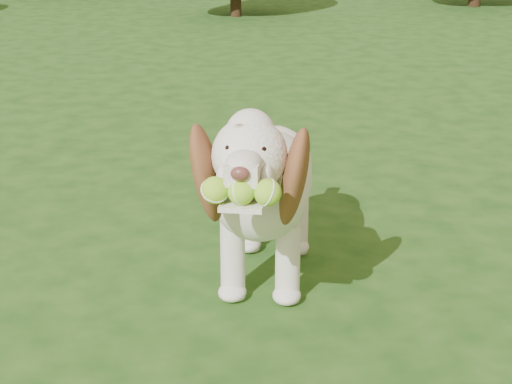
{
  "coord_description": "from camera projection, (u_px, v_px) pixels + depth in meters",
  "views": [
    {
      "loc": [
        0.07,
        -3.52,
        1.56
      ],
      "look_at": [
        0.29,
        -0.61,
        0.5
      ],
      "focal_mm": 60.0,
      "sensor_mm": 36.0,
      "label": 1
    }
  ],
  "objects": [
    {
      "name": "dog",
      "position": [
        264.0,
        180.0,
        3.36
      ],
      "size": [
        0.6,
        1.3,
        0.85
      ],
      "rotation": [
        0.0,
        0.0,
        -0.2
      ],
      "color": "white",
      "rests_on": "ground"
    },
    {
      "name": "ground",
      "position": [
        181.0,
        251.0,
        3.83
      ],
      "size": [
        80.0,
        80.0,
        0.0
      ],
      "primitive_type": "plane",
      "color": "#173F12",
      "rests_on": "ground"
    }
  ]
}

